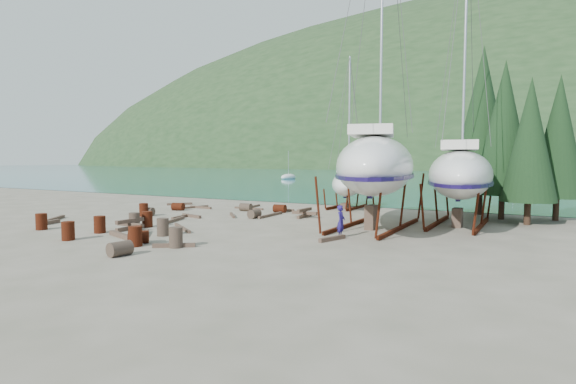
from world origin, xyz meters
The scene contains 52 objects.
ground centered at (0.00, 0.00, 0.00)m, with size 600.00×600.00×0.00m, color #656150.
bay_water centered at (0.00, 315.00, 0.01)m, with size 700.00×700.00×0.00m, color #18717B.
far_hill centered at (0.00, 320.00, 0.00)m, with size 800.00×360.00×110.00m, color #1C341A.
far_house_left centered at (-60.00, 190.00, 2.92)m, with size 6.60×5.60×5.60m.
far_house_center centered at (-20.00, 190.00, 2.92)m, with size 6.60×5.60×5.60m.
cypress_near_right centered at (12.50, 12.00, 5.79)m, with size 3.60×3.60×10.00m.
cypress_mid_right centered at (14.00, 10.00, 4.92)m, with size 3.06×3.06×8.50m.
cypress_back_left centered at (11.00, 14.00, 6.66)m, with size 4.14×4.14×11.50m.
cypress_far_right centered at (15.50, 13.00, 5.21)m, with size 3.24×3.24×9.00m.
moored_boat_left centered at (-30.00, 60.00, 0.39)m, with size 2.00×5.00×6.05m.
moored_boat_mid centered at (10.00, 80.00, 0.39)m, with size 2.00×5.00×6.05m.
moored_boat_far centered at (-8.00, 110.00, 0.39)m, with size 2.00×5.00×6.05m.
large_sailboat_near centered at (6.66, 4.54, 3.48)m, with size 7.58×14.31×21.63m.
large_sailboat_far centered at (10.61, 7.61, 2.99)m, with size 5.12×11.96×18.32m.
small_sailboat_shore centered at (1.45, 13.32, 1.94)m, with size 4.81×7.71×11.79m.
worker centered at (6.24, 0.69, 0.79)m, with size 0.57×0.38×1.58m, color navy.
drum_0 centered at (-8.83, -4.95, 0.44)m, with size 0.58×0.58×0.88m, color #54200E.
drum_1 centered at (0.35, -7.49, 0.29)m, with size 0.58×0.58×0.88m, color #2D2823.
drum_2 centered at (-9.02, 5.74, 0.29)m, with size 0.58×0.58×0.88m, color #54200E.
drum_4 centered at (-1.69, 8.33, 0.29)m, with size 0.58×0.58×0.88m, color #54200E.
drum_5 centered at (-1.65, -3.20, 0.44)m, with size 0.58×0.58×0.88m, color #2D2823.
drum_7 centered at (-0.70, -5.79, 0.44)m, with size 0.58×0.58×0.88m, color #54200E.
drum_8 centered at (-8.51, 1.92, 0.44)m, with size 0.58×0.58×0.88m, color #54200E.
drum_9 centered at (-4.35, 7.88, 0.29)m, with size 0.58×0.58×0.88m, color #2D2823.
drum_10 centered at (-5.15, -4.14, 0.44)m, with size 0.58×0.58×0.88m, color #54200E.
drum_11 centered at (-1.49, 4.73, 0.29)m, with size 0.58×0.58×0.88m, color #2D2823.
drum_12 centered at (-1.12, -5.23, 0.29)m, with size 0.58×0.58×0.88m, color #54200E.
drum_13 centered at (-4.63, -6.27, 0.44)m, with size 0.58×0.58×0.88m, color #54200E.
drum_14 centered at (-4.56, -1.47, 0.44)m, with size 0.58×0.58×0.88m, color #54200E.
drum_15 centered at (-8.54, 2.27, 0.29)m, with size 0.58×0.58×0.88m, color #2D2823.
drum_16 centered at (-4.75, -2.22, 0.44)m, with size 0.58×0.58×0.88m, color #2D2823.
drum_17 centered at (1.04, -5.13, 0.44)m, with size 0.58×0.58×0.88m, color #2D2823.
timber_0 centered at (-4.88, 9.03, 0.07)m, with size 0.14×2.63×0.14m, color brown.
timber_1 centered at (6.21, -0.29, 0.10)m, with size 0.19×1.72×0.19m, color brown.
timber_2 centered at (-11.81, 8.91, 0.09)m, with size 0.19×2.09×0.19m, color brown.
timber_3 centered at (-2.32, -1.10, 0.07)m, with size 0.15×3.25×0.15m, color brown.
timber_4 centered at (-5.66, 2.27, 0.09)m, with size 0.17×1.73×0.17m, color brown.
timber_5 centered at (-2.41, -3.68, 0.08)m, with size 0.16×2.68×0.16m, color brown.
timber_6 centered at (-1.86, 9.16, 0.10)m, with size 0.19×1.75×0.19m, color brown.
timber_7 centered at (0.93, -5.14, 0.09)m, with size 0.17×1.81×0.17m, color brown.
timber_8 centered at (-5.36, 3.09, 0.09)m, with size 0.19×1.95×0.19m, color brown.
timber_9 centered at (-5.34, 10.33, 0.08)m, with size 0.15×2.36×0.15m, color brown.
timber_10 centered at (-1.10, 6.10, 0.08)m, with size 0.16×3.12×0.16m, color brown.
timber_11 centered at (-3.33, 4.84, 0.08)m, with size 0.15×2.23×0.15m, color brown.
timber_12 centered at (-4.93, 1.11, 0.08)m, with size 0.17×2.50×0.17m, color brown.
timber_13 centered at (-10.48, -3.30, 0.11)m, with size 0.22×1.14×0.22m, color brown.
timber_14 centered at (-11.87, -2.19, 0.09)m, with size 0.18×2.61×0.18m, color brown.
timber_15 centered at (-9.11, 7.67, 0.07)m, with size 0.15×2.50×0.15m, color brown.
timber_16 centered at (-2.77, -4.69, 0.11)m, with size 0.23×3.00×0.23m, color brown.
timber_17 centered at (-8.52, 7.71, 0.08)m, with size 0.16×2.20×0.16m, color brown.
timber_pile_fore centered at (-4.56, -2.69, 0.30)m, with size 1.80×1.80×0.60m.
timber_pile_aft centered at (1.15, 6.68, 0.30)m, with size 1.80×1.80×0.60m.
Camera 1 is at (14.58, -19.37, 3.73)m, focal length 28.00 mm.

